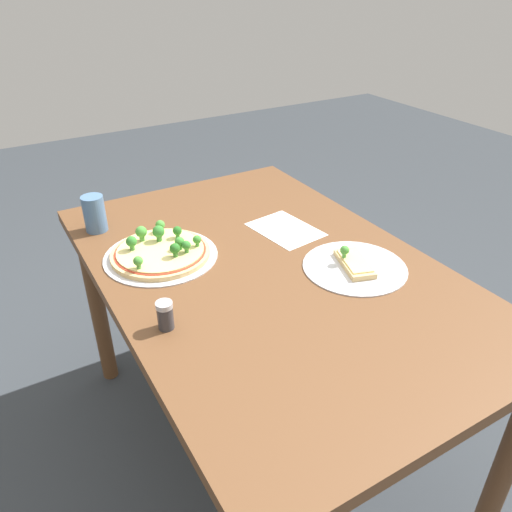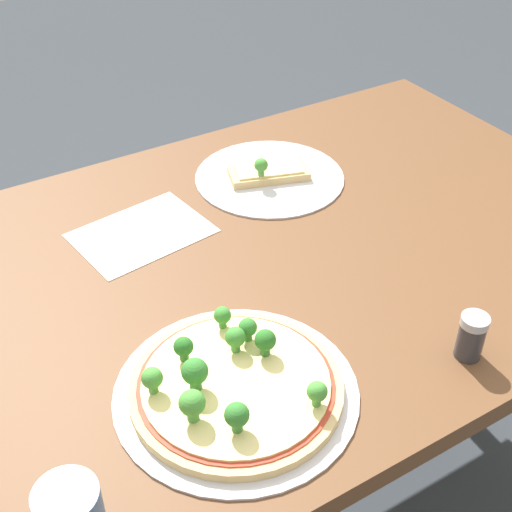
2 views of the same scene
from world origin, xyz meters
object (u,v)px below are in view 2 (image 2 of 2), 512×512
at_px(dining_table, 269,294).
at_px(pizza_tray_slice, 269,175).
at_px(condiment_shaker, 471,336).
at_px(pizza_tray_whole, 234,385).

distance_m(dining_table, pizza_tray_slice, 0.26).
height_order(pizza_tray_slice, condiment_shaker, condiment_shaker).
bearing_deg(condiment_shaker, pizza_tray_slice, -91.57).
bearing_deg(condiment_shaker, dining_table, -71.88).
height_order(dining_table, pizza_tray_slice, pizza_tray_slice).
distance_m(dining_table, pizza_tray_whole, 0.33).
height_order(dining_table, condiment_shaker, condiment_shaker).
bearing_deg(dining_table, pizza_tray_slice, -121.72).
xyz_separation_m(dining_table, pizza_tray_slice, (-0.13, -0.21, 0.10)).
bearing_deg(pizza_tray_whole, dining_table, -130.80).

